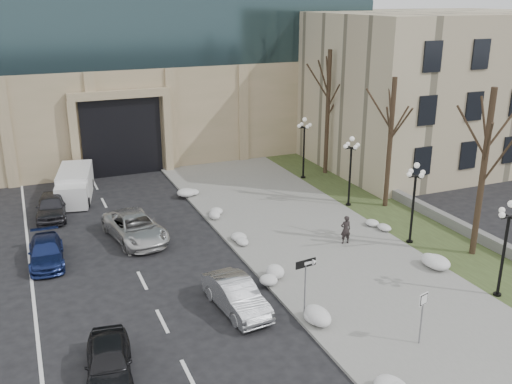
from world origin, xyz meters
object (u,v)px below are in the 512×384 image
lamppost_d (304,140)px  pedestrian (346,230)px  car_b (236,296)px  lamppost_a (506,236)px  lamppost_c (351,162)px  car_e (52,206)px  lamppost_b (414,192)px  one_way_sign (309,270)px  keep_sign (423,308)px  car_c (46,252)px  car_d (135,227)px  car_a (109,362)px  box_truck (75,185)px

lamppost_d → pedestrian: bearing=-106.3°
car_b → lamppost_a: 12.31m
car_b → lamppost_c: lamppost_c is taller
car_e → lamppost_b: size_ratio=0.92×
one_way_sign → keep_sign: one_way_sign is taller
car_c → one_way_sign: size_ratio=1.52×
keep_sign → lamppost_b: (5.81, 8.25, 1.35)m
car_d → car_a: bearing=-115.1°
box_truck → keep_sign: 25.86m
lamppost_a → box_truck: bearing=126.9°
box_truck → lamppost_d: size_ratio=1.31×
lamppost_b → pedestrian: bearing=159.9°
car_c → pedestrian: size_ratio=2.59×
car_d → lamppost_b: (14.06, -6.58, 2.32)m
box_truck → keep_sign: (10.59, -23.57, 0.81)m
car_b → car_e: 16.35m
pedestrian → lamppost_a: 8.76m
pedestrian → box_truck: (-12.96, 14.06, -0.02)m
keep_sign → lamppost_a: lamppost_a is taller
lamppost_a → lamppost_d: 19.50m
car_d → lamppost_b: lamppost_b is taller
car_d → lamppost_d: (14.06, 6.42, 2.32)m
car_a → pedestrian: (14.04, 6.78, 0.24)m
lamppost_a → lamppost_b: size_ratio=1.00×
car_c → lamppost_b: size_ratio=0.89×
one_way_sign → pedestrian: bearing=40.0°
pedestrian → keep_sign: size_ratio=0.70×
lamppost_c → lamppost_d: (0.00, 6.50, 0.00)m
pedestrian → lamppost_a: bearing=120.2°
one_way_sign → lamppost_a: 9.13m
one_way_sign → lamppost_c: size_ratio=0.59×
car_a → pedestrian: bearing=33.8°
lamppost_a → lamppost_d: bearing=90.0°
car_b → car_c: (-7.41, 8.25, -0.10)m
box_truck → lamppost_a: bearing=-42.0°
car_e → lamppost_d: (18.17, 0.92, 2.33)m
lamppost_a → lamppost_c: same height
car_a → lamppost_b: bearing=25.6°
car_c → lamppost_a: (18.94, -11.90, 2.46)m
car_e → pedestrian: pedestrian is taller
car_d → lamppost_a: 19.34m
car_b → car_e: car_e is taller
car_e → pedestrian: size_ratio=2.67×
pedestrian → car_d: bearing=-20.4°
car_c → car_d: car_d is taller
box_truck → lamppost_c: size_ratio=1.31×
car_a → one_way_sign: 8.76m
car_e → keep_sign: keep_sign is taller
box_truck → lamppost_a: 27.38m
car_b → pedestrian: bearing=21.1°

